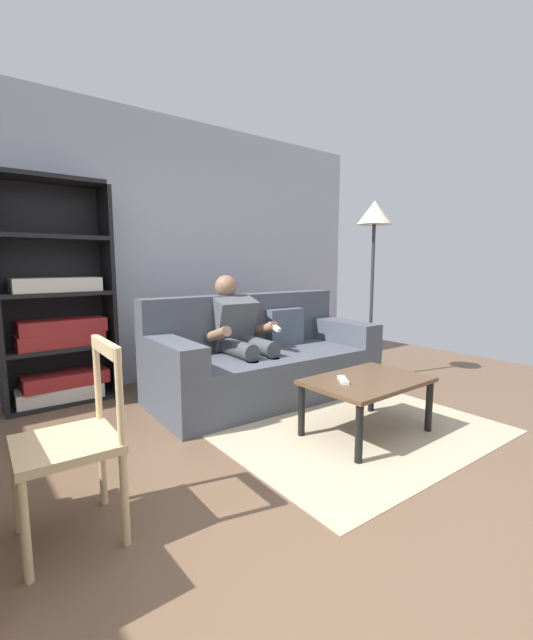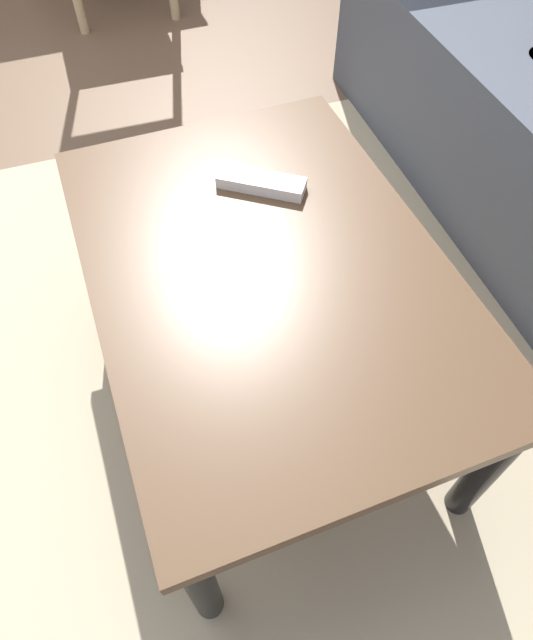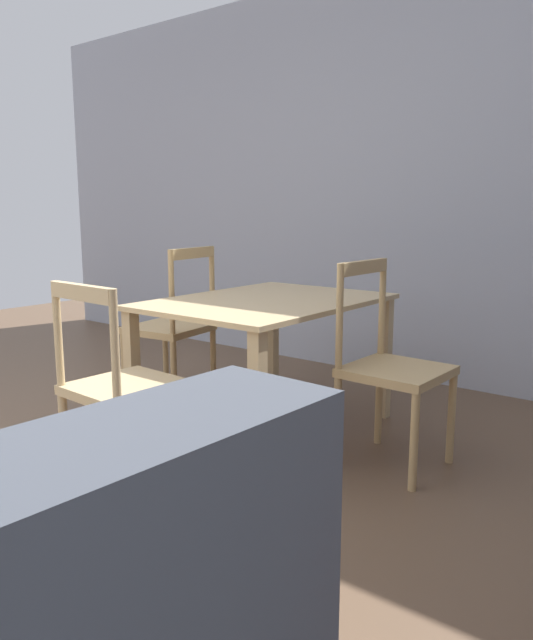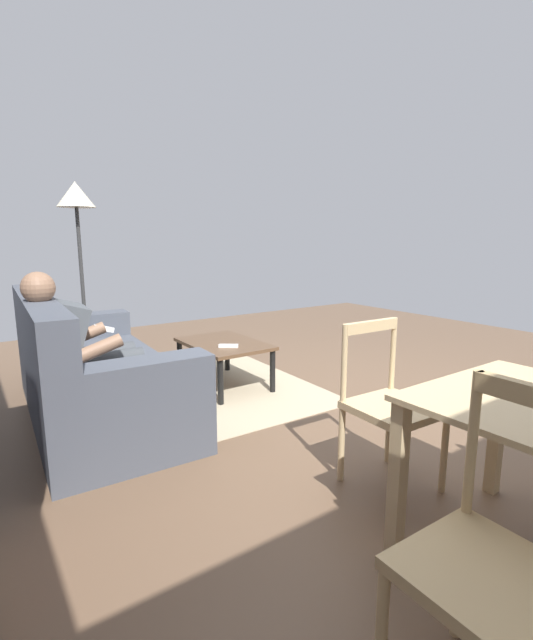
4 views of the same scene
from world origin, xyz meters
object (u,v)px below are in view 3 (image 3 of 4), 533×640
dining_chair_near_wall (391,368)px  dining_chair_by_doorway (172,328)px  dining_table (266,319)px  dining_chair_facing_couch (122,389)px

dining_chair_near_wall → dining_chair_by_doorway: bearing=-90.1°
dining_chair_near_wall → dining_chair_by_doorway: size_ratio=0.98×
dining_table → dining_chair_by_doorway: (-0.00, -0.72, -0.14)m
dining_table → dining_chair_near_wall: size_ratio=1.32×
dining_table → dining_chair_by_doorway: 0.73m
dining_chair_facing_couch → dining_chair_by_doorway: 1.19m
dining_table → dining_chair_facing_couch: bearing=-0.1°
dining_table → dining_chair_facing_couch: (0.95, -0.00, -0.16)m
dining_chair_near_wall → dining_chair_by_doorway: 1.44m
dining_chair_near_wall → dining_chair_facing_couch: (0.95, -0.72, -0.01)m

